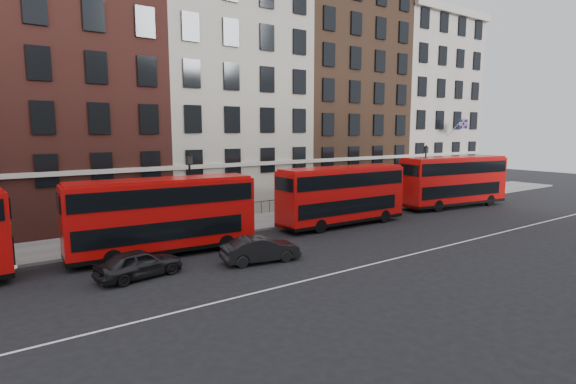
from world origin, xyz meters
TOP-DOWN VIEW (x-y plane):
  - ground at (0.00, 0.00)m, footprint 120.00×120.00m
  - pavement at (0.00, 10.50)m, footprint 80.00×5.00m
  - kerb at (0.00, 8.00)m, footprint 80.00×0.30m
  - road_centre_line at (0.00, -2.00)m, footprint 70.00×0.12m
  - building_terrace at (-0.31, 17.88)m, footprint 64.00×11.95m
  - bus_b at (-9.83, 6.01)m, footprint 10.26×3.22m
  - bus_c at (3.43, 6.01)m, footprint 10.18×2.66m
  - bus_d at (16.85, 6.01)m, footprint 10.97×3.97m
  - car_rear at (-12.14, 2.88)m, footprint 4.19×2.22m
  - car_front at (-6.16, 1.72)m, footprint 4.29×2.14m
  - lamp_post_left at (-6.80, 9.15)m, footprint 0.44×0.44m
  - lamp_post_right at (16.67, 8.99)m, footprint 0.44×0.44m
  - traffic_light at (22.32, 8.40)m, footprint 0.25×0.45m
  - iron_railings at (0.00, 12.70)m, footprint 6.60×0.06m

SIDE VIEW (x-z plane):
  - ground at x=0.00m, z-range 0.00..0.00m
  - road_centre_line at x=0.00m, z-range 0.00..0.01m
  - pavement at x=0.00m, z-range 0.00..0.15m
  - kerb at x=0.00m, z-range 0.00..0.16m
  - iron_railings at x=0.00m, z-range 0.15..1.15m
  - car_front at x=-6.16m, z-range 0.00..1.35m
  - car_rear at x=-12.14m, z-range 0.00..1.36m
  - bus_b at x=-9.83m, z-range 0.15..4.40m
  - bus_c at x=3.43m, z-range 0.15..4.41m
  - bus_d at x=16.85m, z-range 0.16..4.67m
  - traffic_light at x=22.32m, z-range 0.81..4.08m
  - lamp_post_left at x=-6.80m, z-range 0.42..5.74m
  - lamp_post_right at x=16.67m, z-range 0.42..5.74m
  - building_terrace at x=-0.31m, z-range -0.76..21.24m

